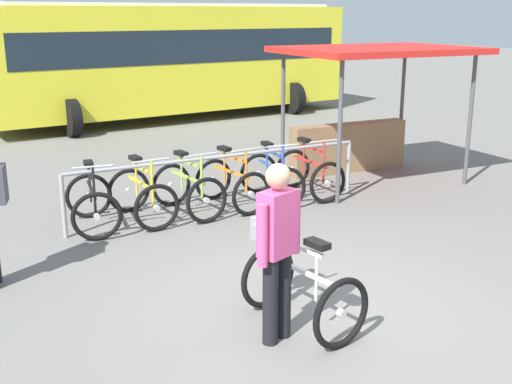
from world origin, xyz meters
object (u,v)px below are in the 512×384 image
object	(u,v)px
racked_bike_orange	(231,184)
racked_bike_red	(310,173)
racked_bike_black	(92,203)
person_with_featured_bike	(278,245)
racked_bike_blue	(272,178)
market_stall	(364,99)
bus_distant	(171,54)
racked_bike_yellow	(142,196)
featured_bicycle	(294,274)
racked_bike_lime	(188,190)

from	to	relation	value
racked_bike_orange	racked_bike_red	bearing A→B (deg)	0.55
racked_bike_black	person_with_featured_bike	xyz separation A→B (m)	(0.70, -3.84, 0.54)
racked_bike_orange	racked_bike_blue	distance (m)	0.70
racked_bike_orange	market_stall	xyz separation A→B (m)	(2.89, 0.64, 1.03)
racked_bike_black	racked_bike_red	size ratio (longest dim) A/B	1.08
bus_distant	market_stall	bearing A→B (deg)	-85.31
racked_bike_black	racked_bike_blue	world-z (taller)	same
racked_bike_blue	bus_distant	size ratio (longest dim) A/B	0.11
racked_bike_yellow	person_with_featured_bike	size ratio (longest dim) A/B	0.69
racked_bike_black	featured_bicycle	xyz separation A→B (m)	(1.01, -3.61, 0.12)
racked_bike_black	featured_bicycle	bearing A→B (deg)	-74.34
racked_bike_yellow	racked_bike_orange	bearing A→B (deg)	0.55
racked_bike_lime	person_with_featured_bike	xyz separation A→B (m)	(-0.70, -3.85, 0.54)
racked_bike_lime	racked_bike_blue	world-z (taller)	same
racked_bike_orange	racked_bike_red	world-z (taller)	same
racked_bike_lime	racked_bike_red	size ratio (longest dim) A/B	1.08
racked_bike_black	racked_bike_orange	world-z (taller)	same
racked_bike_black	racked_bike_orange	size ratio (longest dim) A/B	0.99
racked_bike_red	featured_bicycle	xyz separation A→B (m)	(-2.49, -3.64, 0.12)
racked_bike_yellow	racked_bike_blue	distance (m)	2.10
racked_bike_lime	racked_bike_red	distance (m)	2.10
racked_bike_black	racked_bike_red	xyz separation A→B (m)	(3.50, 0.03, 0.00)
racked_bike_black	market_stall	distance (m)	5.14
racked_bike_orange	racked_bike_lime	bearing A→B (deg)	-179.45
racked_bike_blue	racked_bike_red	distance (m)	0.70
racked_bike_lime	featured_bicycle	distance (m)	3.64
racked_bike_orange	market_stall	distance (m)	3.13
racked_bike_blue	racked_bike_orange	bearing A→B (deg)	-179.45
racked_bike_black	racked_bike_lime	distance (m)	1.40
racked_bike_orange	racked_bike_red	size ratio (longest dim) A/B	1.09
racked_bike_orange	person_with_featured_bike	size ratio (longest dim) A/B	0.73
racked_bike_red	racked_bike_yellow	bearing A→B (deg)	-179.45
racked_bike_yellow	featured_bicycle	size ratio (longest dim) A/B	0.90
racked_bike_orange	bus_distant	distance (m)	8.85
featured_bicycle	person_with_featured_bike	size ratio (longest dim) A/B	0.76
racked_bike_yellow	racked_bike_blue	xyz separation A→B (m)	(2.10, 0.02, 0.00)
racked_bike_orange	bus_distant	bearing A→B (deg)	75.10
person_with_featured_bike	market_stall	xyz separation A→B (m)	(4.29, 4.50, 0.49)
racked_bike_black	person_with_featured_bike	distance (m)	3.94
racked_bike_red	person_with_featured_bike	xyz separation A→B (m)	(-2.80, -3.87, 0.54)
racked_bike_lime	racked_bike_red	world-z (taller)	same
racked_bike_black	person_with_featured_bike	bearing A→B (deg)	-79.71
racked_bike_blue	bus_distant	distance (m)	8.69
racked_bike_lime	racked_bike_black	bearing A→B (deg)	-179.45
racked_bike_red	market_stall	size ratio (longest dim) A/B	0.34
racked_bike_lime	bus_distant	distance (m)	9.06
person_with_featured_bike	racked_bike_red	bearing A→B (deg)	54.11
racked_bike_yellow	market_stall	xyz separation A→B (m)	(4.29, 0.65, 1.03)
market_stall	featured_bicycle	bearing A→B (deg)	-132.99
featured_bicycle	racked_bike_red	bearing A→B (deg)	55.63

